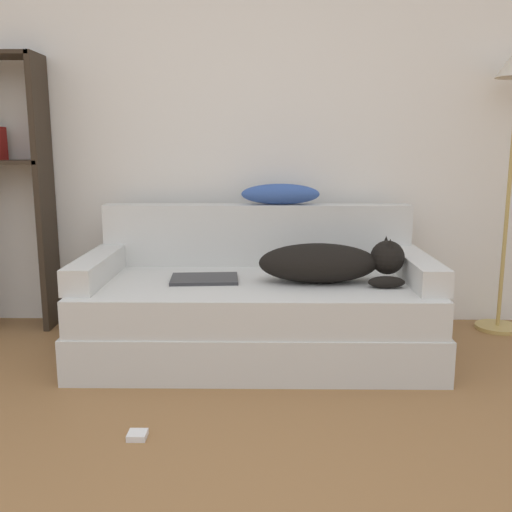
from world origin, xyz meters
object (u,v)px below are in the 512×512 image
at_px(couch, 256,318).
at_px(throw_pillow, 280,194).
at_px(dog, 330,262).
at_px(power_adapter, 137,435).
at_px(bookshelf, 6,178).
at_px(laptop, 204,279).

distance_m(couch, throw_pillow, 0.78).
xyz_separation_m(dog, power_adapter, (-0.85, -0.89, -0.52)).
xyz_separation_m(couch, power_adapter, (-0.46, -0.95, -0.19)).
bearing_deg(throw_pillow, bookshelf, 177.60).
relative_size(dog, power_adapter, 10.36).
bearing_deg(dog, power_adapter, -133.65).
relative_size(dog, bookshelf, 0.46).
distance_m(throw_pillow, bookshelf, 1.69).
bearing_deg(laptop, bookshelf, 153.79).
distance_m(laptop, throw_pillow, 0.74).
bearing_deg(throw_pillow, laptop, -133.64).
xyz_separation_m(dog, laptop, (-0.67, 0.04, -0.10)).
distance_m(throw_pillow, power_adapter, 1.71).
xyz_separation_m(couch, laptop, (-0.28, -0.02, 0.22)).
xyz_separation_m(throw_pillow, power_adapter, (-0.60, -1.37, -0.84)).
relative_size(couch, bookshelf, 1.12).
bearing_deg(couch, throw_pillow, 71.49).
bearing_deg(power_adapter, dog, 46.35).
bearing_deg(couch, laptop, -175.74).
bearing_deg(throw_pillow, power_adapter, -113.68).
bearing_deg(dog, throw_pillow, 117.58).
relative_size(dog, laptop, 2.05).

